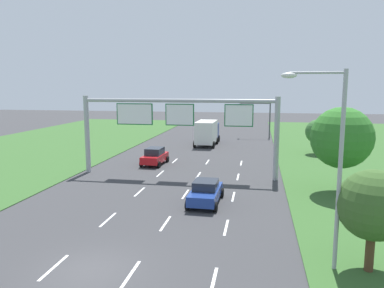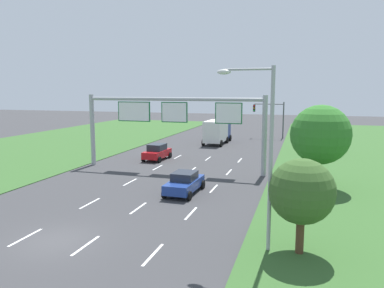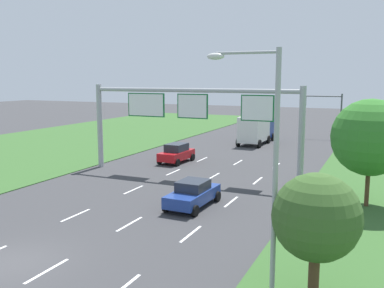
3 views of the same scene
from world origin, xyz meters
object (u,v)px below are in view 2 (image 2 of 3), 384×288
(traffic_light_mast, at_px, (271,113))
(sign_gantry, at_px, (173,118))
(roadside_tree_mid, at_px, (321,135))
(car_lead_silver, at_px, (184,183))
(car_mid_lane, at_px, (157,152))
(street_lamp, at_px, (263,143))
(roadside_tree_near, at_px, (302,192))
(roadside_tree_far, at_px, (321,131))
(box_truck, at_px, (217,131))

(traffic_light_mast, bearing_deg, sign_gantry, -103.99)
(traffic_light_mast, xyz_separation_m, roadside_tree_mid, (6.19, -29.81, 0.27))
(car_lead_silver, height_order, car_mid_lane, car_mid_lane)
(street_lamp, distance_m, roadside_tree_mid, 12.76)
(street_lamp, bearing_deg, roadside_tree_near, 1.76)
(car_mid_lane, distance_m, roadside_tree_far, 19.24)
(traffic_light_mast, height_order, roadside_tree_mid, roadside_tree_mid)
(box_truck, xyz_separation_m, street_lamp, (9.70, -33.56, 3.33))
(street_lamp, distance_m, roadside_tree_near, 2.79)
(roadside_tree_near, bearing_deg, roadside_tree_mid, 84.41)
(car_mid_lane, height_order, roadside_tree_near, roadside_tree_near)
(street_lamp, distance_m, roadside_tree_far, 29.12)
(car_mid_lane, height_order, box_truck, box_truck)
(roadside_tree_near, bearing_deg, car_mid_lane, 127.08)
(car_lead_silver, xyz_separation_m, roadside_tree_far, (10.14, 20.54, 1.86))
(sign_gantry, bearing_deg, street_lamp, -57.65)
(box_truck, xyz_separation_m, roadside_tree_near, (11.48, -33.51, 1.18))
(car_lead_silver, height_order, roadside_tree_near, roadside_tree_near)
(traffic_light_mast, bearing_deg, roadside_tree_far, -62.50)
(box_truck, bearing_deg, roadside_tree_far, -18.42)
(car_mid_lane, relative_size, roadside_tree_mid, 0.63)
(car_lead_silver, relative_size, traffic_light_mast, 0.78)
(box_truck, xyz_separation_m, traffic_light_mast, (6.50, 8.62, 2.11))
(car_mid_lane, bearing_deg, car_lead_silver, -56.71)
(sign_gantry, xyz_separation_m, roadside_tree_near, (11.62, -15.48, -1.98))
(sign_gantry, height_order, roadside_tree_far, sign_gantry)
(roadside_tree_far, bearing_deg, box_truck, 160.43)
(box_truck, bearing_deg, sign_gantry, -89.29)
(traffic_light_mast, height_order, street_lamp, street_lamp)
(roadside_tree_far, bearing_deg, car_mid_lane, -152.25)
(box_truck, xyz_separation_m, roadside_tree_mid, (12.69, -21.19, 2.38))
(car_lead_silver, distance_m, traffic_light_mast, 34.24)
(car_lead_silver, height_order, box_truck, box_truck)
(car_mid_lane, bearing_deg, roadside_tree_near, -50.02)
(car_mid_lane, bearing_deg, traffic_light_mast, 68.84)
(sign_gantry, distance_m, street_lamp, 18.39)
(roadside_tree_near, bearing_deg, roadside_tree_far, 86.02)
(roadside_tree_far, bearing_deg, car_lead_silver, -116.27)
(car_lead_silver, relative_size, street_lamp, 0.51)
(car_lead_silver, bearing_deg, traffic_light_mast, 86.28)
(car_lead_silver, bearing_deg, roadside_tree_mid, 25.52)
(car_lead_silver, bearing_deg, roadside_tree_near, -43.51)
(roadside_tree_far, bearing_deg, traffic_light_mast, 117.50)
(street_lamp, relative_size, roadside_tree_mid, 1.34)
(traffic_light_mast, height_order, roadside_tree_near, traffic_light_mast)
(roadside_tree_near, xyz_separation_m, roadside_tree_mid, (1.21, 12.32, 1.20))
(roadside_tree_near, height_order, roadside_tree_far, roadside_tree_near)
(box_truck, relative_size, roadside_tree_near, 1.63)
(box_truck, bearing_deg, car_mid_lane, -103.07)
(car_lead_silver, height_order, street_lamp, street_lamp)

